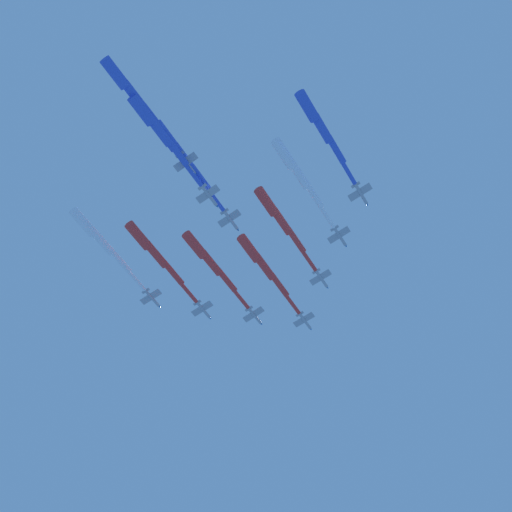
# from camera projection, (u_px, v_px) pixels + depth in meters

# --- Properties ---
(jet_lead) EXTENTS (35.59, 39.84, 4.01)m
(jet_lead) POSITION_uv_depth(u_px,v_px,m) (265.00, 268.00, 248.51)
(jet_lead) COLOR #9EA3AD
(jet_port_inner) EXTENTS (35.34, 38.39, 4.06)m
(jet_port_inner) POSITION_uv_depth(u_px,v_px,m) (211.00, 264.00, 246.18)
(jet_port_inner) COLOR #9EA3AD
(jet_starboard_inner) EXTENTS (34.91, 39.21, 4.04)m
(jet_starboard_inner) POSITION_uv_depth(u_px,v_px,m) (282.00, 222.00, 239.57)
(jet_starboard_inner) COLOR #9EA3AD
(jet_port_mid) EXTENTS (35.54, 39.47, 4.01)m
(jet_port_mid) POSITION_uv_depth(u_px,v_px,m) (156.00, 255.00, 243.11)
(jet_port_mid) COLOR #9EA3AD
(jet_starboard_mid) EXTENTS (34.83, 38.66, 4.09)m
(jet_starboard_mid) POSITION_uv_depth(u_px,v_px,m) (299.00, 176.00, 228.85)
(jet_starboard_mid) COLOR #9EA3AD
(jet_port_outer) EXTENTS (35.61, 39.91, 4.05)m
(jet_port_outer) POSITION_uv_depth(u_px,v_px,m) (102.00, 242.00, 243.25)
(jet_port_outer) COLOR #9EA3AD
(jet_starboard_outer) EXTENTS (33.04, 37.38, 4.06)m
(jet_starboard_outer) POSITION_uv_depth(u_px,v_px,m) (322.00, 130.00, 216.33)
(jet_starboard_outer) COLOR #9EA3AD
(jet_trail_port) EXTENTS (34.13, 37.92, 4.13)m
(jet_trail_port) POSITION_uv_depth(u_px,v_px,m) (184.00, 159.00, 225.09)
(jet_trail_port) COLOR #9EA3AD
(jet_trail_starboard) EXTENTS (33.44, 36.53, 4.07)m
(jet_trail_starboard) POSITION_uv_depth(u_px,v_px,m) (161.00, 133.00, 217.04)
(jet_trail_starboard) COLOR #9EA3AD
(jet_tail_end) EXTENTS (33.94, 36.65, 4.09)m
(jet_tail_end) POSITION_uv_depth(u_px,v_px,m) (135.00, 97.00, 211.97)
(jet_tail_end) COLOR #9EA3AD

